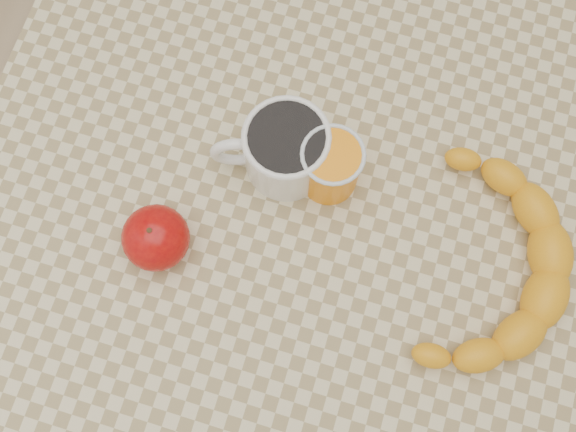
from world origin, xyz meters
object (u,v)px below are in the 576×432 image
(table, at_px, (288,237))
(orange_juice_glass, at_px, (331,166))
(apple, at_px, (156,238))
(banana, at_px, (490,268))
(coffee_mug, at_px, (284,149))

(table, height_order, orange_juice_glass, orange_juice_glass)
(apple, relative_size, banana, 0.28)
(orange_juice_glass, distance_m, banana, 0.21)
(table, distance_m, coffee_mug, 0.15)
(table, relative_size, orange_juice_glass, 9.51)
(coffee_mug, relative_size, apple, 1.62)
(orange_juice_glass, distance_m, apple, 0.21)
(coffee_mug, height_order, banana, coffee_mug)
(coffee_mug, bearing_deg, apple, -127.93)
(table, relative_size, banana, 2.42)
(apple, distance_m, banana, 0.37)
(apple, bearing_deg, banana, 11.70)
(coffee_mug, distance_m, apple, 0.18)
(orange_juice_glass, bearing_deg, banana, -16.10)
(orange_juice_glass, bearing_deg, apple, -140.81)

